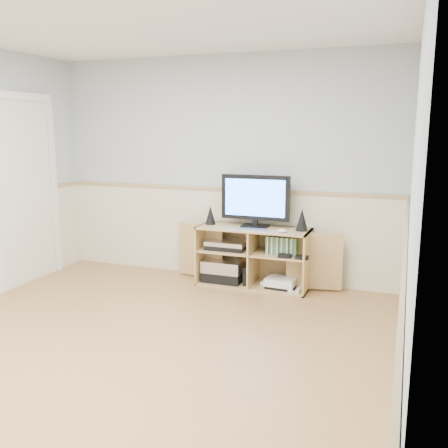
% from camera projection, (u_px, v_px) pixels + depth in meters
% --- Properties ---
extents(room, '(4.04, 4.54, 2.54)m').
position_uv_depth(room, '(116.00, 195.00, 3.71)').
color(room, tan).
rests_on(room, ground).
extents(media_cabinet, '(1.89, 0.45, 0.65)m').
position_uv_depth(media_cabinet, '(255.00, 255.00, 5.48)').
color(media_cabinet, tan).
rests_on(media_cabinet, floor).
extents(monitor, '(0.75, 0.18, 0.56)m').
position_uv_depth(monitor, '(255.00, 199.00, 5.35)').
color(monitor, black).
rests_on(monitor, media_cabinet).
extents(speaker_left, '(0.11, 0.11, 0.21)m').
position_uv_depth(speaker_left, '(210.00, 215.00, 5.54)').
color(speaker_left, black).
rests_on(speaker_left, media_cabinet).
extents(speaker_right, '(0.13, 0.13, 0.23)m').
position_uv_depth(speaker_right, '(302.00, 220.00, 5.18)').
color(speaker_right, black).
rests_on(speaker_right, media_cabinet).
extents(keyboard, '(0.33, 0.16, 0.01)m').
position_uv_depth(keyboard, '(251.00, 230.00, 5.23)').
color(keyboard, silver).
rests_on(keyboard, media_cabinet).
extents(mouse, '(0.11, 0.08, 0.04)m').
position_uv_depth(mouse, '(282.00, 231.00, 5.11)').
color(mouse, white).
rests_on(mouse, media_cabinet).
extents(av_components, '(0.52, 0.33, 0.47)m').
position_uv_depth(av_components, '(225.00, 264.00, 5.56)').
color(av_components, black).
rests_on(av_components, media_cabinet).
extents(game_consoles, '(0.45, 0.30, 0.11)m').
position_uv_depth(game_consoles, '(280.00, 283.00, 5.36)').
color(game_consoles, white).
rests_on(game_consoles, media_cabinet).
extents(game_cases, '(0.33, 0.14, 0.19)m').
position_uv_depth(game_cases, '(282.00, 245.00, 5.27)').
color(game_cases, '#3F8C3F').
rests_on(game_cases, media_cabinet).
extents(wall_outlet, '(0.12, 0.03, 0.12)m').
position_uv_depth(wall_outlet, '(309.00, 232.00, 5.40)').
color(wall_outlet, white).
rests_on(wall_outlet, wall_back).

